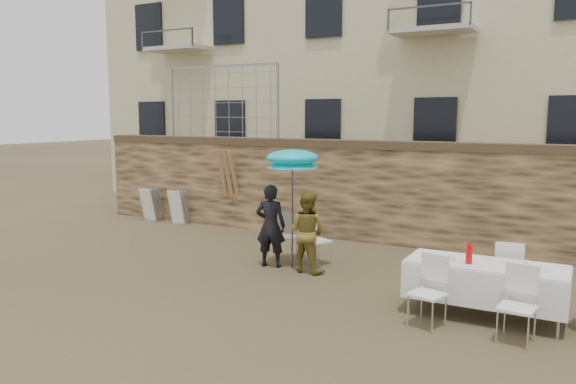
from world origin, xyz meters
The scene contains 16 objects.
ground centered at (0.00, 0.00, 0.00)m, with size 80.00×80.00×0.00m, color brown.
stone_wall centered at (0.00, 5.00, 1.10)m, with size 13.00×0.50×2.20m, color brown.
chain_link_fence centered at (-3.00, 5.00, 3.10)m, with size 3.20×0.06×1.80m, color gray, non-canonical shape.
man_suit centered at (0.11, 2.06, 0.77)m, with size 0.56×0.37×1.54m, color black.
woman_dress centered at (0.86, 2.06, 0.73)m, with size 0.71×0.55×1.46m, color olive.
umbrella centered at (0.51, 2.16, 1.96)m, with size 0.99×0.99×2.08m.
couple_chair_left centered at (0.11, 2.61, 0.48)m, with size 0.48×0.48×0.96m, color white, non-canonical shape.
couple_chair_right centered at (0.81, 2.61, 0.48)m, with size 0.48×0.48×0.96m, color white, non-canonical shape.
banquet_table centered at (4.05, 1.18, 0.73)m, with size 2.10×0.85×0.78m.
soda_bottle centered at (3.85, 1.03, 0.91)m, with size 0.09×0.09×0.26m, color red.
table_chair_front_left centered at (3.45, 0.43, 0.48)m, with size 0.48×0.48×0.96m, color white, non-canonical shape.
table_chair_front_right centered at (4.55, 0.43, 0.48)m, with size 0.48×0.48×0.96m, color white, non-canonical shape.
table_chair_back centered at (4.25, 1.98, 0.48)m, with size 0.48×0.48×0.96m, color white, non-canonical shape.
chair_stack_left centered at (-4.97, 4.64, 0.46)m, with size 0.46×0.47×0.92m, color white, non-canonical shape.
chair_stack_right centered at (-4.07, 4.64, 0.46)m, with size 0.46×0.40×0.92m, color white, non-canonical shape.
wood_planks centered at (-2.47, 4.71, 1.00)m, with size 0.70×0.20×2.00m, color #A37749, non-canonical shape.
Camera 1 is at (5.24, -6.70, 2.79)m, focal length 35.00 mm.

